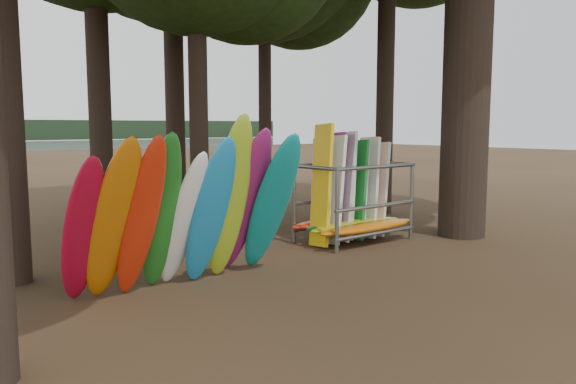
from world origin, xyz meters
TOP-DOWN VIEW (x-y plane):
  - ground at (0.00, 0.00)m, footprint 120.00×120.00m
  - kayak_row at (-3.07, 0.57)m, footprint 4.24×2.15m
  - storage_rack at (2.06, 1.75)m, footprint 3.10×1.60m

SIDE VIEW (x-z plane):
  - ground at x=0.00m, z-range 0.00..0.00m
  - storage_rack at x=2.06m, z-range -0.52..2.37m
  - kayak_row at x=-3.07m, z-range -0.23..2.93m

